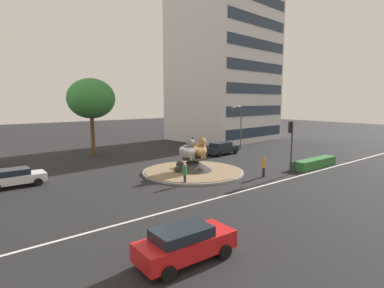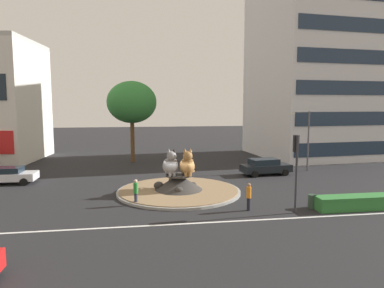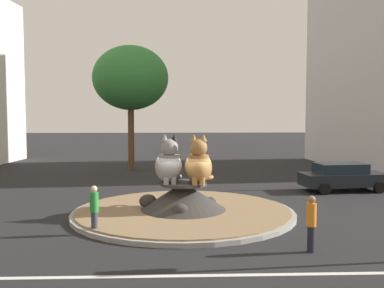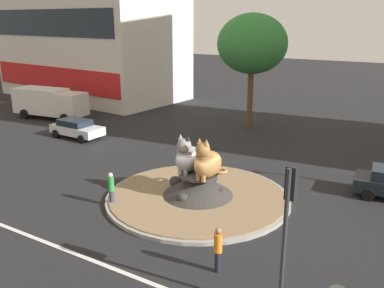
# 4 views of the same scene
# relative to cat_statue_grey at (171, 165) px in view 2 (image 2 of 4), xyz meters

# --- Properties ---
(ground_plane) EXTENTS (160.00, 160.00, 0.00)m
(ground_plane) POSITION_rel_cat_statue_grey_xyz_m (0.62, 0.00, -2.18)
(ground_plane) COLOR black
(lane_centreline) EXTENTS (112.00, 0.20, 0.01)m
(lane_centreline) POSITION_rel_cat_statue_grey_xyz_m (0.62, -7.11, -2.17)
(lane_centreline) COLOR silver
(lane_centreline) RESTS_ON ground
(roundabout_island) EXTENTS (9.54, 9.54, 1.41)m
(roundabout_island) POSITION_rel_cat_statue_grey_xyz_m (0.61, 0.02, -1.74)
(roundabout_island) COLOR gray
(roundabout_island) RESTS_ON ground
(cat_statue_grey) EXTENTS (1.35, 2.15, 2.10)m
(cat_statue_grey) POSITION_rel_cat_statue_grey_xyz_m (0.00, 0.00, 0.00)
(cat_statue_grey) COLOR gray
(cat_statue_grey) RESTS_ON roundabout_island
(cat_statue_tabby) EXTENTS (1.42, 2.14, 2.11)m
(cat_statue_tabby) POSITION_rel_cat_statue_grey_xyz_m (1.26, -0.21, 0.00)
(cat_statue_tabby) COLOR #9E703D
(cat_statue_tabby) RESTS_ON roundabout_island
(traffic_light_mast) EXTENTS (0.34, 0.46, 4.90)m
(traffic_light_mast) POSITION_rel_cat_statue_grey_xyz_m (7.27, -6.08, 1.25)
(traffic_light_mast) COLOR #2D2D33
(traffic_light_mast) RESTS_ON ground
(office_tower) EXTENTS (16.90, 15.10, 24.19)m
(office_tower) POSITION_rel_cat_statue_grey_xyz_m (21.23, 16.94, 9.92)
(office_tower) COLOR silver
(office_tower) RESTS_ON ground
(clipped_hedge_strip) EXTENTS (6.10, 1.20, 0.90)m
(clipped_hedge_strip) POSITION_rel_cat_statue_grey_xyz_m (11.88, -6.05, -1.73)
(clipped_hedge_strip) COLOR #2D7033
(clipped_hedge_strip) RESTS_ON ground
(broadleaf_tree_behind_island) EXTENTS (5.76, 5.76, 9.50)m
(broadleaf_tree_behind_island) POSITION_rel_cat_statue_grey_xyz_m (-3.12, 15.17, 4.85)
(broadleaf_tree_behind_island) COLOR brown
(broadleaf_tree_behind_island) RESTS_ON ground
(streetlight_arm) EXTENTS (2.38, 0.66, 6.12)m
(streetlight_arm) POSITION_rel_cat_statue_grey_xyz_m (14.42, 6.75, 1.48)
(streetlight_arm) COLOR #4C4C51
(streetlight_arm) RESTS_ON ground
(pedestrian_orange_shirt) EXTENTS (0.31, 0.31, 1.80)m
(pedestrian_orange_shirt) POSITION_rel_cat_statue_grey_xyz_m (4.53, -5.25, -1.20)
(pedestrian_orange_shirt) COLOR black
(pedestrian_orange_shirt) RESTS_ON ground
(pedestrian_green_shirt) EXTENTS (0.31, 0.31, 1.78)m
(pedestrian_green_shirt) POSITION_rel_cat_statue_grey_xyz_m (-2.63, -2.97, -1.21)
(pedestrian_green_shirt) COLOR #33384C
(pedestrian_green_shirt) RESTS_ON ground
(sedan_on_far_lane) EXTENTS (4.39, 2.18, 1.44)m
(sedan_on_far_lane) POSITION_rel_cat_statue_grey_xyz_m (-13.46, 5.17, -1.41)
(sedan_on_far_lane) COLOR silver
(sedan_on_far_lane) RESTS_ON ground
(parked_car_right) EXTENTS (4.93, 2.46, 1.58)m
(parked_car_right) POSITION_rel_cat_statue_grey_xyz_m (9.68, 5.42, -1.35)
(parked_car_right) COLOR black
(parked_car_right) RESTS_ON ground
(litter_bin) EXTENTS (0.56, 0.56, 0.90)m
(litter_bin) POSITION_rel_cat_statue_grey_xyz_m (8.85, -5.37, -1.73)
(litter_bin) COLOR #2D4233
(litter_bin) RESTS_ON ground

